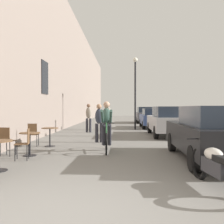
{
  "coord_description": "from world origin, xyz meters",
  "views": [
    {
      "loc": [
        0.73,
        -3.38,
        1.49
      ],
      "look_at": [
        0.1,
        16.01,
        1.17
      ],
      "focal_mm": 41.07,
      "sensor_mm": 36.0,
      "label": 1
    }
  ],
  "objects_px": {
    "parked_car_fourth": "(145,115)",
    "cafe_chair_mid_toward_wall": "(7,139)",
    "cafe_chair_far_toward_street": "(33,133)",
    "parked_car_third": "(153,118)",
    "cafe_table_mid": "(30,139)",
    "cyclist_on_bicycle": "(107,128)",
    "parked_car_nearest": "(211,133)",
    "pedestrian_furthest": "(106,116)",
    "pedestrian_far": "(89,116)",
    "parked_car_second": "(168,121)",
    "pedestrian_near": "(99,121)",
    "cafe_chair_mid_toward_street": "(25,142)",
    "pedestrian_mid": "(108,117)",
    "street_lamp": "(135,84)",
    "parked_motorcycle": "(217,167)",
    "cafe_table_far": "(50,133)"
  },
  "relations": [
    {
      "from": "pedestrian_furthest",
      "to": "parked_car_third",
      "type": "relative_size",
      "value": 0.42
    },
    {
      "from": "cafe_table_mid",
      "to": "pedestrian_furthest",
      "type": "relative_size",
      "value": 0.43
    },
    {
      "from": "pedestrian_far",
      "to": "parked_car_second",
      "type": "xyz_separation_m",
      "value": [
        4.46,
        -1.84,
        -0.17
      ]
    },
    {
      "from": "cafe_chair_far_toward_street",
      "to": "parked_car_third",
      "type": "distance_m",
      "value": 10.87
    },
    {
      "from": "cyclist_on_bicycle",
      "to": "pedestrian_furthest",
      "type": "bearing_deg",
      "value": 93.42
    },
    {
      "from": "cafe_table_mid",
      "to": "parked_motorcycle",
      "type": "distance_m",
      "value": 5.53
    },
    {
      "from": "cafe_chair_far_toward_street",
      "to": "pedestrian_mid",
      "type": "xyz_separation_m",
      "value": [
        2.7,
        3.73,
        0.48
      ]
    },
    {
      "from": "cafe_chair_far_toward_street",
      "to": "parked_car_second",
      "type": "relative_size",
      "value": 0.2
    },
    {
      "from": "cafe_chair_far_toward_street",
      "to": "parked_car_nearest",
      "type": "height_order",
      "value": "parked_car_nearest"
    },
    {
      "from": "cafe_chair_far_toward_street",
      "to": "parked_motorcycle",
      "type": "xyz_separation_m",
      "value": [
        5.1,
        -4.95,
        -0.11
      ]
    },
    {
      "from": "pedestrian_far",
      "to": "parked_car_third",
      "type": "xyz_separation_m",
      "value": [
        4.3,
        3.48,
        -0.23
      ]
    },
    {
      "from": "cafe_chair_far_toward_street",
      "to": "parked_car_fourth",
      "type": "xyz_separation_m",
      "value": [
        5.81,
        15.62,
        0.3
      ]
    },
    {
      "from": "cafe_chair_mid_toward_wall",
      "to": "pedestrian_furthest",
      "type": "xyz_separation_m",
      "value": [
        2.54,
        9.26,
        0.43
      ]
    },
    {
      "from": "cafe_chair_mid_toward_street",
      "to": "pedestrian_far",
      "type": "bearing_deg",
      "value": 84.35
    },
    {
      "from": "pedestrian_mid",
      "to": "cafe_table_far",
      "type": "bearing_deg",
      "value": -119.42
    },
    {
      "from": "cafe_chair_mid_toward_street",
      "to": "cafe_chair_far_toward_street",
      "type": "xyz_separation_m",
      "value": [
        -0.61,
        2.46,
        0.0
      ]
    },
    {
      "from": "parked_car_nearest",
      "to": "parked_motorcycle",
      "type": "distance_m",
      "value": 2.66
    },
    {
      "from": "street_lamp",
      "to": "parked_car_third",
      "type": "bearing_deg",
      "value": 47.02
    },
    {
      "from": "parked_car_nearest",
      "to": "parked_car_third",
      "type": "xyz_separation_m",
      "value": [
        -0.17,
        11.68,
        -0.05
      ]
    },
    {
      "from": "parked_car_third",
      "to": "parked_car_fourth",
      "type": "xyz_separation_m",
      "value": [
        0.08,
        6.38,
        0.07
      ]
    },
    {
      "from": "parked_car_nearest",
      "to": "parked_car_third",
      "type": "height_order",
      "value": "parked_car_nearest"
    },
    {
      "from": "cafe_chair_mid_toward_street",
      "to": "street_lamp",
      "type": "distance_m",
      "value": 11.2
    },
    {
      "from": "cafe_table_mid",
      "to": "parked_car_nearest",
      "type": "relative_size",
      "value": 0.17
    },
    {
      "from": "cyclist_on_bicycle",
      "to": "parked_motorcycle",
      "type": "distance_m",
      "value": 4.61
    },
    {
      "from": "pedestrian_mid",
      "to": "street_lamp",
      "type": "distance_m",
      "value": 4.85
    },
    {
      "from": "pedestrian_near",
      "to": "pedestrian_furthest",
      "type": "height_order",
      "value": "pedestrian_furthest"
    },
    {
      "from": "cyclist_on_bicycle",
      "to": "pedestrian_furthest",
      "type": "distance_m",
      "value": 8.3
    },
    {
      "from": "pedestrian_near",
      "to": "parked_car_nearest",
      "type": "bearing_deg",
      "value": -47.25
    },
    {
      "from": "pedestrian_furthest",
      "to": "street_lamp",
      "type": "bearing_deg",
      "value": 12.08
    },
    {
      "from": "street_lamp",
      "to": "parked_motorcycle",
      "type": "xyz_separation_m",
      "value": [
        0.75,
        -12.72,
        -2.7
      ]
    },
    {
      "from": "pedestrian_far",
      "to": "parked_car_fourth",
      "type": "relative_size",
      "value": 0.39
    },
    {
      "from": "pedestrian_far",
      "to": "parked_motorcycle",
      "type": "height_order",
      "value": "pedestrian_far"
    },
    {
      "from": "pedestrian_far",
      "to": "parked_car_nearest",
      "type": "bearing_deg",
      "value": -61.4
    },
    {
      "from": "pedestrian_mid",
      "to": "pedestrian_furthest",
      "type": "height_order",
      "value": "pedestrian_mid"
    },
    {
      "from": "pedestrian_mid",
      "to": "parked_car_second",
      "type": "bearing_deg",
      "value": 3.31
    },
    {
      "from": "pedestrian_near",
      "to": "pedestrian_furthest",
      "type": "bearing_deg",
      "value": 90.49
    },
    {
      "from": "cafe_table_mid",
      "to": "pedestrian_mid",
      "type": "bearing_deg",
      "value": 68.8
    },
    {
      "from": "parked_car_fourth",
      "to": "parked_car_nearest",
      "type": "bearing_deg",
      "value": -89.74
    },
    {
      "from": "cafe_chair_mid_toward_wall",
      "to": "cyclist_on_bicycle",
      "type": "bearing_deg",
      "value": 17.78
    },
    {
      "from": "cafe_table_mid",
      "to": "cyclist_on_bicycle",
      "type": "xyz_separation_m",
      "value": [
        2.34,
        0.9,
        0.29
      ]
    },
    {
      "from": "cafe_chair_mid_toward_wall",
      "to": "cafe_table_far",
      "type": "xyz_separation_m",
      "value": [
        0.79,
        1.99,
        0.0
      ]
    },
    {
      "from": "parked_car_fourth",
      "to": "cafe_chair_mid_toward_wall",
      "type": "bearing_deg",
      "value": -108.81
    },
    {
      "from": "cafe_chair_far_toward_street",
      "to": "pedestrian_furthest",
      "type": "xyz_separation_m",
      "value": [
        2.38,
        7.35,
        0.43
      ]
    },
    {
      "from": "cafe_table_far",
      "to": "parked_motorcycle",
      "type": "height_order",
      "value": "parked_motorcycle"
    },
    {
      "from": "pedestrian_far",
      "to": "parked_motorcycle",
      "type": "xyz_separation_m",
      "value": [
        3.68,
        -10.71,
        -0.57
      ]
    },
    {
      "from": "parked_car_second",
      "to": "cafe_table_mid",
      "type": "bearing_deg",
      "value": -132.91
    },
    {
      "from": "pedestrian_far",
      "to": "parked_car_second",
      "type": "relative_size",
      "value": 0.4
    },
    {
      "from": "pedestrian_mid",
      "to": "parked_car_fourth",
      "type": "bearing_deg",
      "value": 75.31
    },
    {
      "from": "pedestrian_near",
      "to": "parked_car_nearest",
      "type": "relative_size",
      "value": 0.38
    },
    {
      "from": "pedestrian_furthest",
      "to": "parked_car_fourth",
      "type": "bearing_deg",
      "value": 67.44
    }
  ]
}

